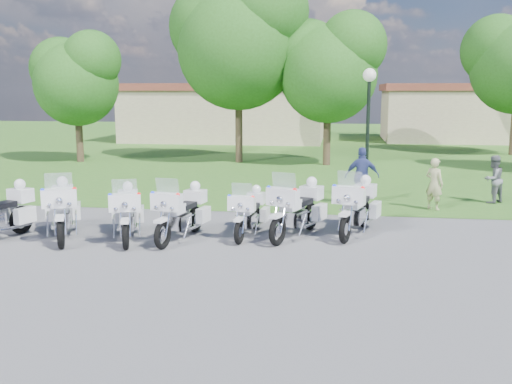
# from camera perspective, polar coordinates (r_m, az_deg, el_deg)

# --- Properties ---
(ground) EXTENTS (100.00, 100.00, 0.00)m
(ground) POSITION_cam_1_polar(r_m,az_deg,el_deg) (14.12, -0.96, -4.64)
(ground) COLOR #5D5D62
(ground) RESTS_ON ground
(grass_lawn) EXTENTS (100.00, 48.00, 0.01)m
(grass_lawn) POSITION_cam_1_polar(r_m,az_deg,el_deg) (40.69, 5.15, 4.97)
(grass_lawn) COLOR #336B21
(grass_lawn) RESTS_ON ground
(motorcycle_1) EXTENTS (1.50, 2.41, 1.73)m
(motorcycle_1) POSITION_cam_1_polar(r_m,az_deg,el_deg) (14.82, -18.83, -1.60)
(motorcycle_1) COLOR black
(motorcycle_1) RESTS_ON ground
(motorcycle_2) EXTENTS (1.25, 2.30, 1.60)m
(motorcycle_2) POSITION_cam_1_polar(r_m,az_deg,el_deg) (14.25, -12.77, -1.98)
(motorcycle_2) COLOR black
(motorcycle_2) RESTS_ON ground
(motorcycle_3) EXTENTS (1.09, 2.38, 1.62)m
(motorcycle_3) POSITION_cam_1_polar(r_m,az_deg,el_deg) (14.03, -7.39, -1.97)
(motorcycle_3) COLOR black
(motorcycle_3) RESTS_ON ground
(motorcycle_4) EXTENTS (0.86, 2.14, 1.44)m
(motorcycle_4) POSITION_cam_1_polar(r_m,az_deg,el_deg) (14.26, -0.66, -2.00)
(motorcycle_4) COLOR black
(motorcycle_4) RESTS_ON ground
(motorcycle_5) EXTENTS (1.43, 2.41, 1.71)m
(motorcycle_5) POSITION_cam_1_polar(r_m,az_deg,el_deg) (14.21, 4.20, -1.61)
(motorcycle_5) COLOR black
(motorcycle_5) RESTS_ON ground
(motorcycle_6) EXTENTS (1.29, 2.48, 1.71)m
(motorcycle_6) POSITION_cam_1_polar(r_m,az_deg,el_deg) (14.64, 10.09, -1.39)
(motorcycle_6) COLOR black
(motorcycle_6) RESTS_ON ground
(lamp_post) EXTENTS (0.44, 0.44, 4.32)m
(lamp_post) POSITION_cam_1_polar(r_m,az_deg,el_deg) (19.47, 11.20, 8.90)
(lamp_post) COLOR black
(lamp_post) RESTS_ON ground
(tree_0) EXTENTS (4.91, 4.19, 6.54)m
(tree_0) POSITION_cam_1_polar(r_m,az_deg,el_deg) (30.55, -17.59, 11.00)
(tree_0) COLOR #38281C
(tree_0) RESTS_ON ground
(tree_1) EXTENTS (7.03, 6.00, 9.37)m
(tree_1) POSITION_cam_1_polar(r_m,az_deg,el_deg) (29.02, -1.87, 15.23)
(tree_1) COLOR #38281C
(tree_1) RESTS_ON ground
(tree_2) EXTENTS (5.47, 4.67, 7.30)m
(tree_2) POSITION_cam_1_polar(r_m,az_deg,el_deg) (28.08, 7.17, 12.53)
(tree_2) COLOR #38281C
(tree_2) RESTS_ON ground
(building_west) EXTENTS (14.56, 8.32, 4.10)m
(building_west) POSITION_cam_1_polar(r_m,az_deg,el_deg) (42.31, -2.95, 7.99)
(building_west) COLOR tan
(building_west) RESTS_ON ground
(building_east) EXTENTS (11.44, 7.28, 4.10)m
(building_east) POSITION_cam_1_polar(r_m,az_deg,el_deg) (44.39, 19.87, 7.51)
(building_east) COLOR tan
(building_east) RESTS_ON ground
(bystander_a) EXTENTS (0.69, 0.67, 1.59)m
(bystander_a) POSITION_cam_1_polar(r_m,az_deg,el_deg) (18.13, 17.39, 0.76)
(bystander_a) COLOR tan
(bystander_a) RESTS_ON ground
(bystander_b) EXTENTS (0.95, 0.93, 1.55)m
(bystander_b) POSITION_cam_1_polar(r_m,az_deg,el_deg) (19.88, 22.63, 1.16)
(bystander_b) COLOR slate
(bystander_b) RESTS_ON ground
(bystander_c) EXTENTS (1.11, 0.52, 1.84)m
(bystander_c) POSITION_cam_1_polar(r_m,az_deg,el_deg) (18.29, 10.56, 1.52)
(bystander_c) COLOR navy
(bystander_c) RESTS_ON ground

